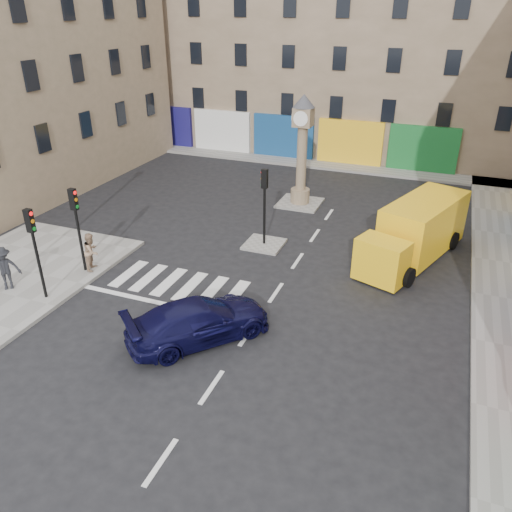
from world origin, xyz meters
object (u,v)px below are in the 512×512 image
Objects in this scene: traffic_light_left_far at (76,217)px; yellow_van at (416,231)px; traffic_light_island at (264,195)px; clock_pillar at (302,144)px; navy_sedan at (199,320)px; pedestrian_tan at (92,251)px; traffic_light_left_near at (34,240)px; pedestrian_dark at (4,268)px.

traffic_light_left_far is 14.84m from yellow_van.
clock_pillar is (0.00, 6.00, 0.96)m from traffic_light_island.
pedestrian_tan reaches higher than navy_sedan.
traffic_light_left_near is at bearing -128.93° from traffic_light_island.
traffic_light_left_far is 1.00× the size of traffic_light_island.
yellow_van is 14.41m from pedestrian_tan.
traffic_light_island is 0.50× the size of yellow_van.
clock_pillar is 8.56m from yellow_van.
traffic_light_left_near is 3.11m from pedestrian_tan.
clock_pillar reaches higher than pedestrian_dark.
traffic_light_island is at bearing -64.88° from pedestrian_tan.
navy_sedan is (6.81, -2.46, -1.89)m from traffic_light_left_far.
pedestrian_tan is at bearing -118.24° from clock_pillar.
yellow_van is at bearing -9.71° from pedestrian_dark.
pedestrian_tan is (-6.51, 2.69, 0.26)m from navy_sedan.
navy_sedan is 11.20m from yellow_van.
traffic_light_left_far reaches higher than traffic_light_island.
traffic_light_left_near reaches higher than pedestrian_tan.
traffic_light_left_near is 2.40m from traffic_light_left_far.
traffic_light_left_far is 2.21× the size of pedestrian_tan.
traffic_light_island is (6.30, 7.80, -0.03)m from traffic_light_left_near.
pedestrian_tan is at bearing -133.11° from yellow_van.
traffic_light_left_far reaches higher than navy_sedan.
pedestrian_dark is (-8.68, 0.03, 0.34)m from navy_sedan.
traffic_light_left_near is at bearing -90.00° from traffic_light_left_far.
traffic_light_left_far is 8.30m from traffic_light_island.
traffic_light_island is at bearing 40.60° from traffic_light_left_far.
yellow_van is 4.00× the size of pedestrian_dark.
traffic_light_left_far is 3.43m from pedestrian_dark.
traffic_light_left_near is 1.00× the size of traffic_light_island.
pedestrian_dark is at bearing 125.11° from pedestrian_tan.
navy_sedan is (6.81, -0.06, -1.89)m from traffic_light_left_near.
pedestrian_dark is (-8.17, -13.82, -2.48)m from clock_pillar.
clock_pillar reaches higher than navy_sedan.
traffic_light_left_far is 0.73× the size of navy_sedan.
pedestrian_tan is (-12.83, -6.55, -0.29)m from yellow_van.
traffic_light_island is 2.01× the size of pedestrian_dark.
yellow_van is at bearing 27.28° from traffic_light_left_far.
traffic_light_island reaches higher than yellow_van.
navy_sedan is at bearing -19.86° from traffic_light_left_far.
navy_sedan is 3.01× the size of pedestrian_tan.
pedestrian_tan is (-6.00, -5.17, -1.60)m from traffic_light_island.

